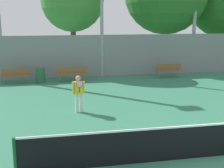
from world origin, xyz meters
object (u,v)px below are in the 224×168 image
Objects in this scene: bench_courtside_near at (72,72)px; trash_bin at (40,75)px; tennis_player at (79,92)px; bench_adjacent_court at (16,74)px; tennis_net at (211,140)px; light_pole_far_right at (196,0)px; tree_green_broad at (72,0)px; bench_courtside_far at (169,69)px.

trash_bin reaches higher than bench_courtside_near.
bench_adjacent_court is at bearing 111.48° from tennis_player.
bench_adjacent_court is at bearing -179.99° from bench_courtside_near.
bench_adjacent_court is 1.50m from trash_bin.
trash_bin is (-1.79, 6.63, -0.43)m from tennis_player.
tennis_net reaches higher than bench_adjacent_court.
light_pole_far_right is 9.21× the size of trash_bin.
tennis_player is 1.69× the size of trash_bin.
tennis_net is 15.58m from light_pole_far_right.
trash_bin is 0.13× the size of tree_green_broad.
bench_adjacent_court is 13.48m from light_pole_far_right.
tennis_net is 12.39m from bench_courtside_far.
trash_bin is (1.49, -0.15, -0.09)m from bench_adjacent_court.
tennis_net is 1.26× the size of light_pole_far_right.
tree_green_broad is (2.40, 3.95, 4.74)m from trash_bin.
tree_green_broad is (-6.14, 3.80, 4.65)m from bench_courtside_far.
tennis_net is at bearing -113.26° from light_pole_far_right.
bench_courtside_near is 0.27× the size of tree_green_broad.
tennis_player is at bearing -137.45° from light_pole_far_right.
bench_courtside_far is 5.57m from light_pole_far_right.
bench_adjacent_court is at bearing -135.61° from tree_green_broad.
bench_adjacent_court is 0.20× the size of light_pole_far_right.
bench_adjacent_court is at bearing 180.00° from bench_courtside_far.
tennis_net is 11.64× the size of trash_bin.
light_pole_far_right is at bearing 7.79° from bench_adjacent_court.
light_pole_far_right is (9.26, 8.50, 4.32)m from tennis_player.
bench_courtside_far and bench_adjacent_court have the same top height.
bench_courtside_far is at bearing -0.00° from bench_adjacent_court.
bench_courtside_near is 6.02m from tree_green_broad.
tree_green_broad is (3.88, 3.80, 4.65)m from bench_adjacent_court.
tennis_player is 7.54m from bench_adjacent_court.
tree_green_broad is at bearing 82.43° from tennis_player.
tennis_net is 12.86m from trash_bin.
tennis_player is 6.88m from trash_bin.
tennis_player reaches higher than bench_courtside_far.
tennis_player is 0.92× the size of bench_adjacent_court.
tennis_net reaches higher than bench_courtside_near.
bench_adjacent_court is (-3.27, 6.79, -0.35)m from tennis_player.
tennis_player is 9.58m from bench_courtside_far.
tennis_net is 5.57× the size of bench_courtside_near.
tree_green_broad reaches higher than tennis_net.
trash_bin is at bearing 100.81° from tennis_player.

